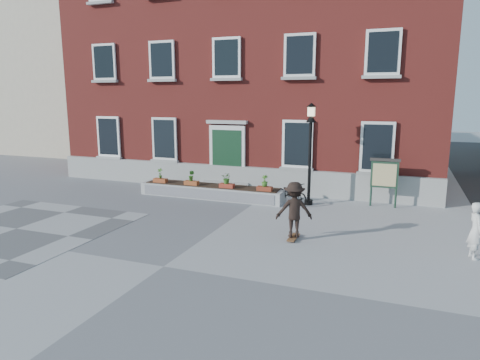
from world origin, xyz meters
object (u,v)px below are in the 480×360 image
at_px(bystander, 476,231).
at_px(skateboarder, 294,210).
at_px(bicycle, 291,193).
at_px(notice_board, 384,174).
at_px(lamp_post, 310,140).

distance_m(bystander, skateboarder, 4.75).
relative_size(bicycle, notice_board, 0.86).
height_order(bicycle, bystander, bystander).
relative_size(bystander, skateboarder, 0.87).
bearing_deg(bystander, skateboarder, 77.95).
relative_size(bicycle, lamp_post, 0.41).
height_order(bystander, lamp_post, lamp_post).
xyz_separation_m(lamp_post, skateboarder, (0.46, -4.26, -1.64)).
height_order(bystander, notice_board, notice_board).
bearing_deg(bicycle, lamp_post, -54.68).
distance_m(lamp_post, notice_board, 3.08).
bearing_deg(bystander, bicycle, 41.69).
distance_m(bicycle, notice_board, 3.60).
xyz_separation_m(notice_board, skateboarder, (-2.26, -4.94, -0.37)).
bearing_deg(lamp_post, bicycle, -171.59).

